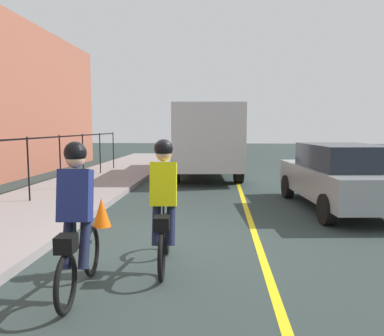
{
  "coord_description": "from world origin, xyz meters",
  "views": [
    {
      "loc": [
        -6.16,
        -0.93,
        1.99
      ],
      "look_at": [
        2.96,
        -0.27,
        1.0
      ],
      "focal_mm": 35.59,
      "sensor_mm": 36.0,
      "label": 1
    }
  ],
  "objects_px": {
    "cyclist_lead": "(164,205)",
    "traffic_cone_near": "(102,212)",
    "patrol_sedan": "(341,176)",
    "cyclist_follow": "(77,220)",
    "box_truck_background": "(205,138)"
  },
  "relations": [
    {
      "from": "cyclist_follow",
      "to": "box_truck_background",
      "type": "xyz_separation_m",
      "value": [
        11.04,
        -1.09,
        0.64
      ]
    },
    {
      "from": "cyclist_lead",
      "to": "box_truck_background",
      "type": "xyz_separation_m",
      "value": [
        10.12,
        -0.2,
        0.64
      ]
    },
    {
      "from": "traffic_cone_near",
      "to": "box_truck_background",
      "type": "bearing_deg",
      "value": -12.58
    },
    {
      "from": "patrol_sedan",
      "to": "traffic_cone_near",
      "type": "height_order",
      "value": "patrol_sedan"
    },
    {
      "from": "cyclist_lead",
      "to": "box_truck_background",
      "type": "bearing_deg",
      "value": -5.3
    },
    {
      "from": "traffic_cone_near",
      "to": "cyclist_lead",
      "type": "bearing_deg",
      "value": -143.86
    },
    {
      "from": "cyclist_lead",
      "to": "cyclist_follow",
      "type": "relative_size",
      "value": 1.0
    },
    {
      "from": "cyclist_lead",
      "to": "box_truck_background",
      "type": "relative_size",
      "value": 0.27
    },
    {
      "from": "patrol_sedan",
      "to": "traffic_cone_near",
      "type": "xyz_separation_m",
      "value": [
        -1.97,
        5.25,
        -0.53
      ]
    },
    {
      "from": "cyclist_lead",
      "to": "cyclist_follow",
      "type": "height_order",
      "value": "same"
    },
    {
      "from": "cyclist_follow",
      "to": "box_truck_background",
      "type": "relative_size",
      "value": 0.27
    },
    {
      "from": "patrol_sedan",
      "to": "box_truck_background",
      "type": "height_order",
      "value": "box_truck_background"
    },
    {
      "from": "cyclist_lead",
      "to": "cyclist_follow",
      "type": "bearing_deg",
      "value": 132.02
    },
    {
      "from": "cyclist_lead",
      "to": "traffic_cone_near",
      "type": "relative_size",
      "value": 3.13
    },
    {
      "from": "patrol_sedan",
      "to": "cyclist_follow",
      "type": "bearing_deg",
      "value": 132.82
    }
  ]
}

